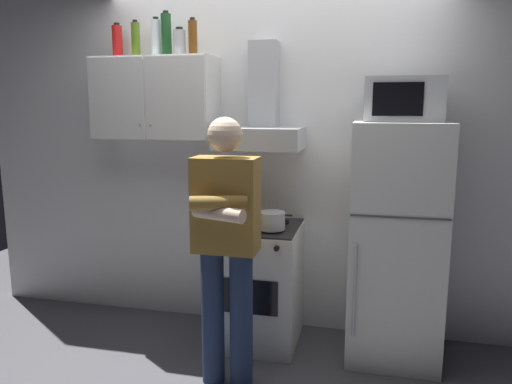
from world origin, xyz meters
name	(u,v)px	position (x,y,z in m)	size (l,w,h in m)	color
ground_plane	(256,356)	(0.00, 0.00, 0.00)	(7.00, 7.00, 0.00)	#4C4C51
back_wall_tiled	(274,152)	(0.00, 0.60, 1.35)	(4.80, 0.10, 2.70)	white
upper_cabinet	(155,99)	(-0.85, 0.37, 1.75)	(0.90, 0.37, 0.60)	white
stove_oven	(257,283)	(-0.05, 0.25, 0.43)	(0.60, 0.62, 0.87)	white
range_hood	(261,120)	(-0.05, 0.38, 1.60)	(0.60, 0.44, 0.75)	#B7BABF
refrigerator	(396,243)	(0.90, 0.25, 0.80)	(0.60, 0.62, 1.60)	white
microwave	(403,99)	(0.90, 0.27, 1.74)	(0.48, 0.37, 0.28)	#B7BABF
person_standing	(226,243)	(-0.10, -0.36, 0.90)	(0.38, 0.33, 1.64)	navy
cooking_pot	(272,221)	(0.08, 0.13, 0.93)	(0.28, 0.18, 0.12)	#B7BABF
bottle_soda_red	(117,42)	(-1.16, 0.42, 2.17)	(0.08, 0.08, 0.25)	red
bottle_vodka_clear	(156,38)	(-0.84, 0.39, 2.18)	(0.07, 0.07, 0.28)	silver
bottle_beer_brown	(193,38)	(-0.54, 0.35, 2.17)	(0.06, 0.06, 0.26)	brown
bottle_canister_steel	(180,42)	(-0.64, 0.34, 2.14)	(0.09, 0.09, 0.20)	#B2B5BA
bottle_olive_oil	(136,40)	(-1.00, 0.39, 2.18)	(0.06, 0.06, 0.27)	#4C6B19
bottle_wine_green	(166,35)	(-0.75, 0.38, 2.20)	(0.07, 0.07, 0.32)	#19471E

